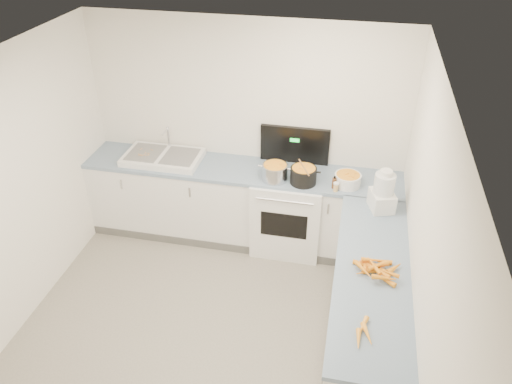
% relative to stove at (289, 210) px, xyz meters
% --- Properties ---
extents(floor, '(3.50, 4.00, 0.00)m').
position_rel_stove_xyz_m(floor, '(-0.55, -1.69, -0.47)').
color(floor, gray).
rests_on(floor, ground).
extents(ceiling, '(3.50, 4.00, 0.00)m').
position_rel_stove_xyz_m(ceiling, '(-0.55, -1.69, 2.03)').
color(ceiling, white).
rests_on(ceiling, ground).
extents(wall_back, '(3.50, 0.00, 2.50)m').
position_rel_stove_xyz_m(wall_back, '(-0.55, 0.31, 0.78)').
color(wall_back, white).
rests_on(wall_back, ground).
extents(wall_right, '(0.00, 4.00, 2.50)m').
position_rel_stove_xyz_m(wall_right, '(1.20, -1.69, 0.78)').
color(wall_right, white).
rests_on(wall_right, ground).
extents(counter_back, '(3.50, 0.62, 0.94)m').
position_rel_stove_xyz_m(counter_back, '(-0.55, 0.01, -0.00)').
color(counter_back, white).
rests_on(counter_back, ground).
extents(counter_right, '(0.62, 2.20, 0.94)m').
position_rel_stove_xyz_m(counter_right, '(0.90, -1.39, -0.00)').
color(counter_right, white).
rests_on(counter_right, ground).
extents(stove, '(0.76, 0.65, 1.36)m').
position_rel_stove_xyz_m(stove, '(0.00, 0.00, 0.00)').
color(stove, white).
rests_on(stove, ground).
extents(sink, '(0.86, 0.52, 0.31)m').
position_rel_stove_xyz_m(sink, '(-1.45, 0.02, 0.50)').
color(sink, white).
rests_on(sink, counter_back).
extents(steel_pot, '(0.34, 0.34, 0.20)m').
position_rel_stove_xyz_m(steel_pot, '(-0.14, -0.14, 0.55)').
color(steel_pot, silver).
rests_on(steel_pot, stove).
extents(black_pot, '(0.36, 0.36, 0.20)m').
position_rel_stove_xyz_m(black_pot, '(0.16, -0.14, 0.54)').
color(black_pot, black).
rests_on(black_pot, stove).
extents(wooden_spoon, '(0.16, 0.32, 0.01)m').
position_rel_stove_xyz_m(wooden_spoon, '(0.16, -0.14, 0.65)').
color(wooden_spoon, '#AD7A47').
rests_on(wooden_spoon, black_pot).
extents(mixing_bowl, '(0.34, 0.34, 0.13)m').
position_rel_stove_xyz_m(mixing_bowl, '(0.61, -0.09, 0.53)').
color(mixing_bowl, white).
rests_on(mixing_bowl, counter_back).
extents(extract_bottle, '(0.05, 0.05, 0.12)m').
position_rel_stove_xyz_m(extract_bottle, '(0.48, -0.17, 0.52)').
color(extract_bottle, '#593319').
rests_on(extract_bottle, counter_back).
extents(spice_jar, '(0.05, 0.05, 0.08)m').
position_rel_stove_xyz_m(spice_jar, '(0.50, -0.23, 0.51)').
color(spice_jar, '#E5B266').
rests_on(spice_jar, counter_back).
extents(food_processor, '(0.27, 0.30, 0.42)m').
position_rel_stove_xyz_m(food_processor, '(0.95, -0.46, 0.65)').
color(food_processor, white).
rests_on(food_processor, counter_right).
extents(carrot_pile, '(0.41, 0.32, 0.08)m').
position_rel_stove_xyz_m(carrot_pile, '(0.92, -1.38, 0.50)').
color(carrot_pile, orange).
rests_on(carrot_pile, counter_right).
extents(peeled_carrots, '(0.13, 0.30, 0.04)m').
position_rel_stove_xyz_m(peeled_carrots, '(0.84, -2.08, 0.49)').
color(peeled_carrots, '#FF9D26').
rests_on(peeled_carrots, counter_right).
extents(peelings, '(0.15, 0.22, 0.01)m').
position_rel_stove_xyz_m(peelings, '(-1.65, -0.02, 0.54)').
color(peelings, tan).
rests_on(peelings, sink).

